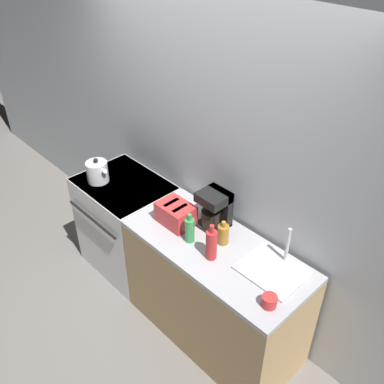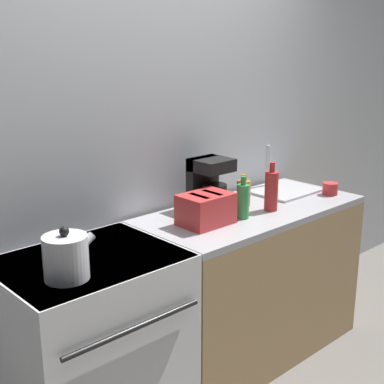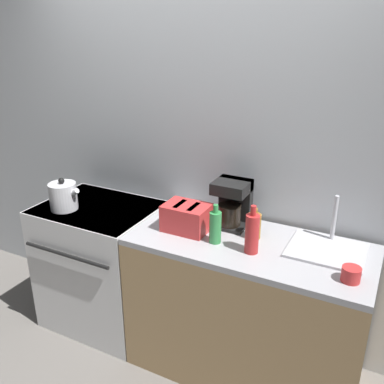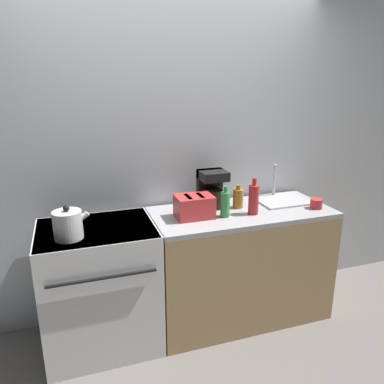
{
  "view_description": "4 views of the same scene",
  "coord_description": "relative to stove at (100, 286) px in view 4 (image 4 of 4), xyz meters",
  "views": [
    {
      "loc": [
        1.97,
        -1.33,
        2.93
      ],
      "look_at": [
        0.15,
        0.41,
        1.16
      ],
      "focal_mm": 40.0,
      "sensor_mm": 36.0,
      "label": 1
    },
    {
      "loc": [
        -1.74,
        -1.6,
        1.82
      ],
      "look_at": [
        0.08,
        0.38,
        1.07
      ],
      "focal_mm": 50.0,
      "sensor_mm": 36.0,
      "label": 2
    },
    {
      "loc": [
        1.19,
        -1.75,
        2.09
      ],
      "look_at": [
        0.1,
        0.36,
        1.14
      ],
      "focal_mm": 40.0,
      "sensor_mm": 36.0,
      "label": 3
    },
    {
      "loc": [
        -0.73,
        -2.13,
        1.89
      ],
      "look_at": [
        0.12,
        0.39,
        1.07
      ],
      "focal_mm": 35.0,
      "sensor_mm": 36.0,
      "label": 4
    }
  ],
  "objects": [
    {
      "name": "coffee_maker",
      "position": [
        0.91,
        0.17,
        0.6
      ],
      "size": [
        0.21,
        0.2,
        0.29
      ],
      "color": "black",
      "rests_on": "counter_block"
    },
    {
      "name": "wall_back",
      "position": [
        0.6,
        0.37,
        0.83
      ],
      "size": [
        8.0,
        0.05,
        2.6
      ],
      "color": "silver",
      "rests_on": "ground_plane"
    },
    {
      "name": "sink_tray",
      "position": [
        1.51,
        0.11,
        0.46
      ],
      "size": [
        0.41,
        0.35,
        0.28
      ],
      "color": "#B7B7BC",
      "rests_on": "counter_block"
    },
    {
      "name": "bottle_red",
      "position": [
        1.14,
        -0.1,
        0.56
      ],
      "size": [
        0.08,
        0.08,
        0.28
      ],
      "color": "#B72828",
      "rests_on": "counter_block"
    },
    {
      "name": "stove",
      "position": [
        0.0,
        0.0,
        0.0
      ],
      "size": [
        0.79,
        0.66,
        0.91
      ],
      "color": "silver",
      "rests_on": "ground_plane"
    },
    {
      "name": "bottle_green",
      "position": [
        0.92,
        -0.08,
        0.54
      ],
      "size": [
        0.07,
        0.07,
        0.23
      ],
      "color": "#338C47",
      "rests_on": "counter_block"
    },
    {
      "name": "ground_plane",
      "position": [
        0.6,
        -0.31,
        -0.47
      ],
      "size": [
        12.0,
        12.0,
        0.0
      ],
      "primitive_type": "plane",
      "color": "slate"
    },
    {
      "name": "bottle_amber",
      "position": [
        1.09,
        0.07,
        0.52
      ],
      "size": [
        0.08,
        0.08,
        0.18
      ],
      "color": "#9E6B23",
      "rests_on": "counter_block"
    },
    {
      "name": "kettle",
      "position": [
        -0.17,
        -0.12,
        0.54
      ],
      "size": [
        0.23,
        0.18,
        0.22
      ],
      "color": "silver",
      "rests_on": "stove"
    },
    {
      "name": "toaster",
      "position": [
        0.7,
        -0.02,
        0.53
      ],
      "size": [
        0.27,
        0.2,
        0.16
      ],
      "color": "red",
      "rests_on": "counter_block"
    },
    {
      "name": "cup_red",
      "position": [
        1.66,
        -0.14,
        0.48
      ],
      "size": [
        0.09,
        0.09,
        0.08
      ],
      "color": "red",
      "rests_on": "counter_block"
    },
    {
      "name": "counter_block",
      "position": [
        1.1,
        0.0,
        -0.01
      ],
      "size": [
        1.38,
        0.62,
        0.91
      ],
      "color": "tan",
      "rests_on": "ground_plane"
    }
  ]
}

